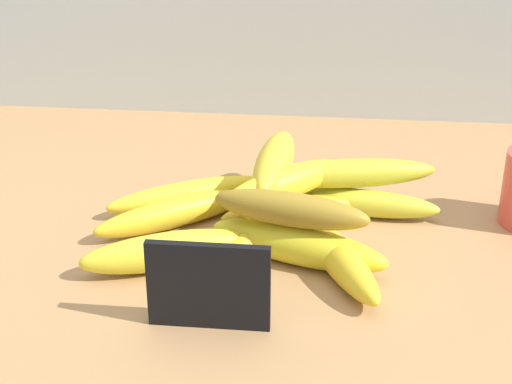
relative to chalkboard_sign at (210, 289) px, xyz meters
The scene contains 15 objects.
counter_top 19.37cm from the chalkboard_sign, 90.27° to the left, with size 110.00×76.00×3.00cm, color #AC7F50.
chalkboard_sign is the anchor object (origin of this frame).
banana_0 14.09cm from the chalkboard_sign, 59.43° to the left, with size 19.28×4.11×4.11cm, color yellow.
banana_1 23.01cm from the chalkboard_sign, 83.39° to the left, with size 16.04×3.90×3.90cm, color yellow.
banana_2 15.42cm from the chalkboard_sign, 41.24° to the left, with size 16.91×3.57×3.57cm, color yellow.
banana_3 21.37cm from the chalkboard_sign, 73.94° to the left, with size 16.07×3.31×3.31cm, color gold.
banana_4 16.92cm from the chalkboard_sign, 73.75° to the left, with size 15.15×3.41×3.41cm, color yellow.
banana_5 24.60cm from the chalkboard_sign, 105.03° to the left, with size 19.75×3.21×3.21cm, color yellow.
banana_6 19.68cm from the chalkboard_sign, 111.17° to the left, with size 18.93×3.34×3.34cm, color yellow.
banana_7 11.39cm from the chalkboard_sign, 122.00° to the left, with size 17.63×3.91×3.91cm, color yellow.
banana_8 27.31cm from the chalkboard_sign, 59.99° to the left, with size 18.28×3.21×3.21cm, color gold.
banana_9 24.54cm from the chalkboard_sign, 81.34° to the left, with size 17.12×4.05×4.05cm, color yellow.
banana_10 27.44cm from the chalkboard_sign, 62.74° to the left, with size 19.61×3.36×3.36cm, color gold.
banana_11 21.00cm from the chalkboard_sign, 75.66° to the left, with size 16.51×3.65×3.65cm, color yellow.
banana_12 14.12cm from the chalkboard_sign, 63.16° to the left, with size 16.38×3.56×3.56cm, color olive.
Camera 1 is at (10.35, -76.35, 43.99)cm, focal length 54.67 mm.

